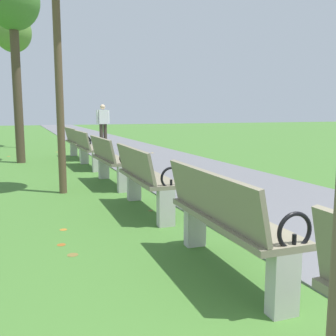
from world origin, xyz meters
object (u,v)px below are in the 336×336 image
park_bench_4 (110,159)px  park_bench_6 (76,142)px  park_bench_3 (144,177)px  tree_3 (13,6)px  pedestrian_walking (103,123)px  tree_4 (13,33)px  park_bench_2 (225,219)px  park_bench_5 (88,148)px

park_bench_4 → park_bench_6: 4.45m
park_bench_3 → park_bench_6: bearing=90.0°
tree_3 → pedestrian_walking: bearing=54.1°
park_bench_6 → tree_4: (-1.56, 4.35, 3.72)m
park_bench_4 → tree_4: bearing=100.0°
park_bench_6 → pedestrian_walking: size_ratio=1.00×
park_bench_4 → pedestrian_walking: size_ratio=0.99×
park_bench_4 → tree_3: tree_3 is taller
park_bench_4 → tree_4: tree_4 is taller
pedestrian_walking → park_bench_2: bearing=-97.2°
park_bench_2 → park_bench_5: (0.00, 6.79, 0.00)m
park_bench_3 → park_bench_4: bearing=90.0°
park_bench_2 → park_bench_3: size_ratio=1.00×
tree_4 → park_bench_2: bearing=-83.2°
park_bench_6 → tree_4: size_ratio=0.32×
park_bench_3 → tree_3: bearing=104.0°
park_bench_2 → park_bench_6: same height
park_bench_3 → tree_4: bearing=98.1°
park_bench_3 → tree_3: (-1.53, 6.14, 3.54)m
park_bench_4 → park_bench_6: (0.00, 4.45, 0.00)m
park_bench_3 → park_bench_6: (0.00, 6.57, 0.00)m
park_bench_5 → park_bench_6: same height
park_bench_2 → pedestrian_walking: (1.61, 12.73, 0.44)m
park_bench_5 → pedestrian_walking: size_ratio=1.00×
park_bench_4 → park_bench_5: bearing=90.0°
tree_3 → pedestrian_walking: 6.20m
park_bench_5 → tree_4: tree_4 is taller
tree_4 → pedestrian_walking: 4.58m
pedestrian_walking → park_bench_4: bearing=-100.9°
tree_3 → tree_4: tree_4 is taller
park_bench_4 → pedestrian_walking: (1.61, 8.36, 0.44)m
park_bench_5 → tree_4: 7.54m
park_bench_2 → park_bench_6: bearing=90.0°
park_bench_2 → park_bench_5: size_ratio=1.00×
park_bench_2 → tree_4: 13.76m
park_bench_3 → park_bench_5: 4.55m
park_bench_3 → park_bench_4: (0.00, 2.13, 0.00)m
park_bench_2 → park_bench_4: bearing=90.0°
park_bench_4 → park_bench_5: same height
park_bench_6 → pedestrian_walking: (1.61, 3.92, 0.44)m
park_bench_5 → tree_3: size_ratio=0.33×
park_bench_3 → park_bench_6: same height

